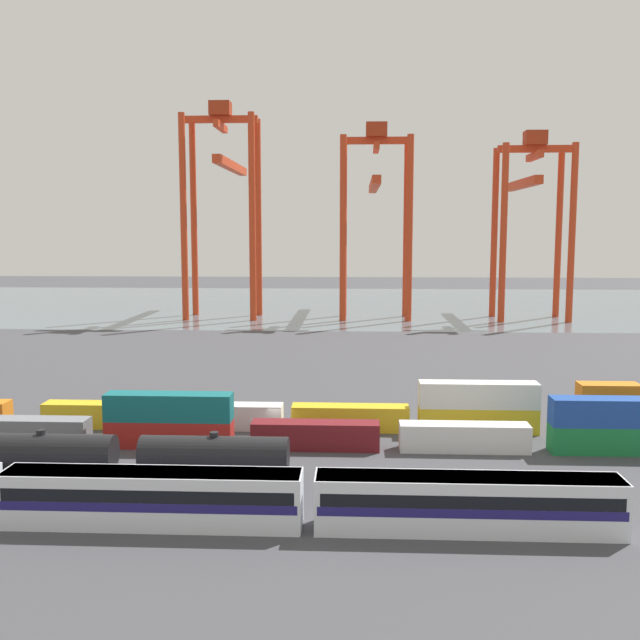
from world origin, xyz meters
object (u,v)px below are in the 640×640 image
(shipping_container_14, at_px, (478,419))
(gantry_crane_east, at_px, (530,206))
(freight_tank_row, at_px, (42,457))
(shipping_container_11, at_px, (102,415))
(shipping_container_12, at_px, (225,416))
(gantry_crane_west, at_px, (224,189))
(shipping_container_16, at_px, (607,421))
(gantry_crane_central, at_px, (375,202))
(passenger_train, at_px, (152,496))

(shipping_container_14, height_order, gantry_crane_east, gantry_crane_east)
(freight_tank_row, bearing_deg, gantry_crane_east, 60.34)
(shipping_container_11, bearing_deg, shipping_container_12, 0.00)
(shipping_container_14, height_order, gantry_crane_west, gantry_crane_west)
(shipping_container_16, xyz_separation_m, gantry_crane_west, (-56.93, 99.86, 29.05))
(freight_tank_row, xyz_separation_m, shipping_container_14, (38.26, 16.92, -0.80))
(shipping_container_16, xyz_separation_m, gantry_crane_central, (-21.07, 100.44, 26.03))
(passenger_train, distance_m, shipping_container_12, 25.22)
(gantry_crane_west, relative_size, gantry_crane_central, 1.11)
(freight_tank_row, bearing_deg, shipping_container_12, 54.48)
(passenger_train, distance_m, gantry_crane_west, 129.34)
(shipping_container_12, xyz_separation_m, shipping_container_14, (26.18, 0.00, 0.00))
(shipping_container_16, bearing_deg, shipping_container_12, 180.00)
(shipping_container_11, bearing_deg, gantry_crane_central, 72.69)
(freight_tank_row, distance_m, gantry_crane_central, 123.80)
(shipping_container_16, bearing_deg, passenger_train, -147.70)
(passenger_train, xyz_separation_m, freight_tank_row, (-11.49, 8.28, -0.05))
(shipping_container_11, relative_size, gantry_crane_east, 0.28)
(shipping_container_12, xyz_separation_m, gantry_crane_west, (-17.66, 99.86, 29.05))
(passenger_train, height_order, gantry_crane_west, gantry_crane_west)
(passenger_train, bearing_deg, shipping_container_16, 32.30)
(passenger_train, relative_size, freight_tank_row, 1.60)
(passenger_train, height_order, shipping_container_16, passenger_train)
(shipping_container_12, bearing_deg, passenger_train, -91.35)
(shipping_container_11, bearing_deg, gantry_crane_west, 92.62)
(gantry_crane_east, bearing_deg, gantry_crane_central, 178.05)
(shipping_container_11, bearing_deg, passenger_train, -63.62)
(freight_tank_row, height_order, gantry_crane_west, gantry_crane_west)
(freight_tank_row, relative_size, gantry_crane_central, 0.90)
(passenger_train, distance_m, gantry_crane_central, 129.51)
(passenger_train, bearing_deg, gantry_crane_central, 81.49)
(passenger_train, distance_m, shipping_container_11, 28.14)
(shipping_container_12, height_order, gantry_crane_west, gantry_crane_west)
(gantry_crane_west, xyz_separation_m, gantry_crane_central, (35.86, 0.57, -3.02))
(shipping_container_12, distance_m, gantry_crane_west, 105.49)
(freight_tank_row, xyz_separation_m, gantry_crane_west, (-5.58, 116.78, 28.25))
(shipping_container_16, height_order, gantry_crane_central, gantry_crane_central)
(shipping_container_11, relative_size, shipping_container_14, 1.00)
(freight_tank_row, distance_m, gantry_crane_west, 120.28)
(gantry_crane_central, bearing_deg, shipping_container_12, -100.27)
(shipping_container_14, bearing_deg, gantry_crane_west, 113.70)
(passenger_train, xyz_separation_m, shipping_container_14, (26.78, 25.20, -0.84))
(shipping_container_12, xyz_separation_m, gantry_crane_central, (18.20, 100.44, 26.03))
(freight_tank_row, height_order, shipping_container_16, freight_tank_row)
(shipping_container_16, xyz_separation_m, gantry_crane_east, (14.79, 99.22, 25.01))
(shipping_container_14, bearing_deg, passenger_train, -136.74)
(freight_tank_row, xyz_separation_m, shipping_container_12, (12.08, 16.92, -0.80))
(gantry_crane_west, relative_size, gantry_crane_east, 1.16)
(gantry_crane_central, bearing_deg, gantry_crane_east, -1.95)
(shipping_container_14, xyz_separation_m, shipping_container_16, (13.09, 0.00, 0.00))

